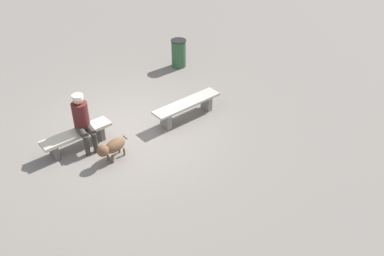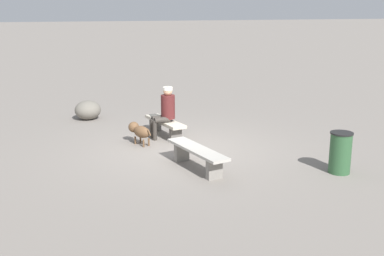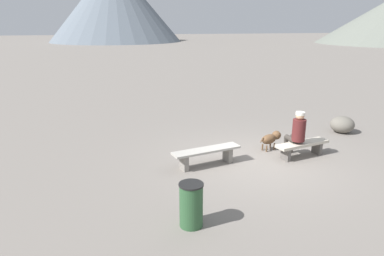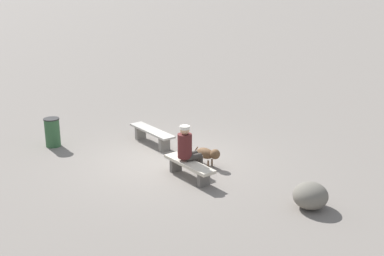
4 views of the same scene
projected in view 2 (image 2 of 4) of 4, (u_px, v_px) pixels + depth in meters
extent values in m
cube|color=gray|center=(182.00, 150.00, 11.13)|extent=(210.00, 210.00, 0.06)
cube|color=gray|center=(214.00, 169.00, 9.16)|extent=(0.19, 0.34, 0.40)
cube|color=gray|center=(182.00, 152.00, 10.24)|extent=(0.19, 0.34, 0.40)
cube|color=#B2ADA3|center=(197.00, 149.00, 9.65)|extent=(1.89, 0.79, 0.06)
cube|color=#605B56|center=(176.00, 134.00, 11.77)|extent=(0.17, 0.32, 0.35)
cube|color=#605B56|center=(155.00, 125.00, 12.72)|extent=(0.17, 0.32, 0.35)
cube|color=beige|center=(165.00, 121.00, 12.19)|extent=(1.66, 0.72, 0.08)
cylinder|color=#511E1E|center=(168.00, 107.00, 11.94)|extent=(0.35, 0.35, 0.60)
sphere|color=#D8A87F|center=(168.00, 91.00, 11.84)|extent=(0.23, 0.23, 0.23)
cylinder|color=silver|center=(168.00, 89.00, 11.83)|extent=(0.24, 0.24, 0.08)
cylinder|color=#38332D|center=(159.00, 118.00, 12.02)|extent=(0.19, 0.41, 0.15)
cylinder|color=#38332D|center=(152.00, 129.00, 12.01)|extent=(0.11, 0.11, 0.50)
cylinder|color=#38332D|center=(162.00, 120.00, 11.85)|extent=(0.19, 0.41, 0.15)
cylinder|color=#38332D|center=(155.00, 130.00, 11.83)|extent=(0.11, 0.11, 0.50)
ellipsoid|color=brown|center=(142.00, 132.00, 11.40)|extent=(0.60, 0.47, 0.28)
sphere|color=brown|center=(134.00, 127.00, 11.62)|extent=(0.26, 0.26, 0.26)
cylinder|color=brown|center=(135.00, 140.00, 11.53)|extent=(0.04, 0.04, 0.18)
cylinder|color=brown|center=(140.00, 139.00, 11.63)|extent=(0.04, 0.04, 0.18)
cylinder|color=brown|center=(144.00, 143.00, 11.28)|extent=(0.04, 0.04, 0.18)
cylinder|color=brown|center=(149.00, 142.00, 11.38)|extent=(0.04, 0.04, 0.18)
cylinder|color=brown|center=(149.00, 133.00, 11.16)|extent=(0.12, 0.08, 0.15)
cylinder|color=#2D5633|center=(340.00, 153.00, 9.46)|extent=(0.43, 0.43, 0.81)
cylinder|color=black|center=(342.00, 133.00, 9.35)|extent=(0.45, 0.45, 0.03)
ellipsoid|color=#6B665B|center=(88.00, 110.00, 14.03)|extent=(1.09, 1.08, 0.57)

